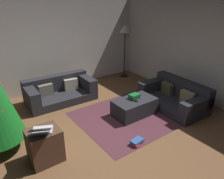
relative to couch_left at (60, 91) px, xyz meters
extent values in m
plane|color=brown|center=(-0.05, -2.24, -0.25)|extent=(6.40, 6.40, 0.00)
cube|color=beige|center=(-0.05, 0.90, 1.05)|extent=(6.40, 0.12, 2.60)
cube|color=beige|center=(3.09, -2.24, 1.05)|extent=(0.12, 6.40, 2.60)
cube|color=#26262B|center=(0.00, -0.09, -0.15)|extent=(1.76, 0.93, 0.21)
cube|color=#26262B|center=(0.01, 0.23, 0.16)|extent=(1.74, 0.29, 0.42)
cube|color=#26262B|center=(0.75, -0.11, 0.12)|extent=(0.27, 0.88, 0.33)
cube|color=#26262B|center=(-0.75, -0.07, 0.12)|extent=(0.27, 0.88, 0.33)
cube|color=#BCB299|center=(0.35, 0.02, 0.10)|extent=(0.37, 0.18, 0.30)
cube|color=#716B5B|center=(-0.35, 0.04, 0.10)|extent=(0.36, 0.13, 0.30)
cube|color=#26262B|center=(2.10, -2.01, -0.15)|extent=(1.01, 1.68, 0.20)
cube|color=#26262B|center=(2.44, -2.03, 0.17)|extent=(0.33, 1.64, 0.45)
cube|color=#26262B|center=(2.06, -2.71, 0.09)|extent=(0.94, 0.29, 0.29)
cube|color=#26262B|center=(2.14, -1.31, 0.09)|extent=(0.94, 0.29, 0.29)
cube|color=#8C7A5B|center=(2.23, -2.34, 0.10)|extent=(0.15, 0.36, 0.31)
cube|color=brown|center=(2.26, -1.69, 0.10)|extent=(0.19, 0.38, 0.31)
cube|color=#26262B|center=(1.09, -1.74, -0.06)|extent=(0.99, 0.57, 0.39)
cube|color=#19662D|center=(1.12, -1.69, 0.19)|extent=(0.23, 0.18, 0.11)
cube|color=black|center=(1.04, -1.79, 0.14)|extent=(0.08, 0.17, 0.02)
cylinder|color=brown|center=(-1.68, -1.26, -0.13)|extent=(0.10, 0.10, 0.25)
sphere|color=red|center=(-1.59, -1.50, 0.60)|extent=(0.08, 0.08, 0.08)
sphere|color=orange|center=(-1.44, -1.27, 0.67)|extent=(0.05, 0.05, 0.05)
cube|color=#4C3323|center=(-1.13, -2.02, 0.04)|extent=(0.52, 0.44, 0.59)
cube|color=silver|center=(-1.13, -2.02, 0.34)|extent=(0.39, 0.35, 0.02)
cube|color=black|center=(-1.20, -2.18, 0.46)|extent=(0.38, 0.34, 0.12)
cube|color=#B7332D|center=(0.40, -2.61, -0.23)|extent=(0.28, 0.21, 0.05)
cube|color=#2D5193|center=(0.40, -2.61, -0.18)|extent=(0.26, 0.18, 0.05)
cylinder|color=black|center=(2.55, 0.44, -0.24)|extent=(0.28, 0.28, 0.02)
cylinder|color=black|center=(2.55, 0.44, 0.49)|extent=(0.04, 0.04, 1.49)
cone|color=beige|center=(2.55, 0.44, 1.35)|extent=(0.36, 0.36, 0.24)
cube|color=#4F2830|center=(1.09, -1.74, -0.25)|extent=(2.60, 2.00, 0.01)
camera|label=1|loc=(-1.92, -5.02, 2.33)|focal=34.62mm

